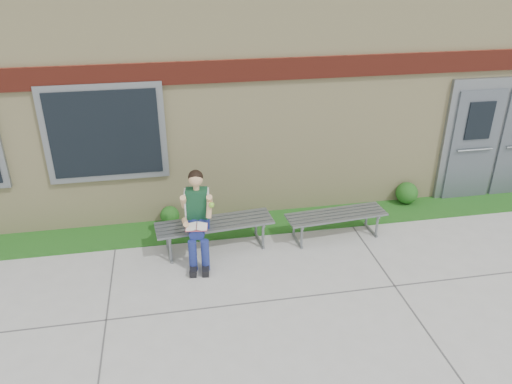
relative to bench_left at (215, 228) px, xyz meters
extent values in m
plane|color=#9E9E99|center=(1.41, -1.96, -0.37)|extent=(80.00, 80.00, 0.00)
cube|color=#155117|center=(1.41, 0.64, -0.36)|extent=(16.00, 0.80, 0.02)
cube|color=beige|center=(1.41, 4.04, 1.63)|extent=(16.00, 6.00, 4.00)
cube|color=maroon|center=(1.41, 1.01, 2.23)|extent=(16.00, 0.06, 0.35)
cube|color=slate|center=(-1.59, 1.00, 1.33)|extent=(1.90, 0.08, 1.60)
cube|color=black|center=(-1.59, 0.96, 1.33)|extent=(1.70, 0.04, 1.40)
cube|color=slate|center=(5.41, 1.00, 0.78)|extent=(2.20, 0.08, 2.30)
cube|color=#515962|center=(4.91, 0.95, 0.68)|extent=(0.92, 0.06, 2.10)
cube|color=slate|center=(0.00, 0.00, 0.09)|extent=(1.88, 0.69, 0.04)
cube|color=slate|center=(-0.73, 0.00, -0.16)|extent=(0.10, 0.51, 0.42)
cube|color=slate|center=(0.73, 0.00, -0.16)|extent=(0.10, 0.51, 0.42)
cube|color=slate|center=(2.00, 0.00, 0.05)|extent=(1.69, 0.60, 0.03)
cube|color=slate|center=(1.34, 0.00, -0.18)|extent=(0.08, 0.46, 0.38)
cube|color=slate|center=(2.66, 0.00, -0.18)|extent=(0.08, 0.46, 0.38)
cube|color=navy|center=(-0.25, -0.05, 0.19)|extent=(0.37, 0.29, 0.16)
cube|color=#0E3620|center=(-0.26, -0.07, 0.51)|extent=(0.35, 0.24, 0.47)
sphere|color=tan|center=(-0.26, -0.08, 0.91)|extent=(0.24, 0.24, 0.21)
sphere|color=black|center=(-0.26, -0.06, 0.93)|extent=(0.25, 0.25, 0.22)
cylinder|color=navy|center=(-0.38, -0.30, 0.21)|extent=(0.20, 0.44, 0.15)
cylinder|color=navy|center=(-0.20, -0.33, 0.21)|extent=(0.20, 0.44, 0.15)
cylinder|color=navy|center=(-0.39, -0.55, -0.11)|extent=(0.12, 0.12, 0.51)
cylinder|color=navy|center=(-0.21, -0.57, -0.11)|extent=(0.12, 0.12, 0.51)
cube|color=black|center=(-0.40, -0.62, -0.32)|extent=(0.13, 0.28, 0.10)
cube|color=black|center=(-0.21, -0.64, -0.32)|extent=(0.13, 0.28, 0.10)
cylinder|color=tan|center=(-0.46, -0.11, 0.57)|extent=(0.12, 0.24, 0.27)
cylinder|color=tan|center=(-0.07, -0.16, 0.57)|extent=(0.12, 0.24, 0.27)
cube|color=white|center=(-0.30, -0.44, 0.31)|extent=(0.34, 0.26, 0.02)
cube|color=#BD4753|center=(-0.30, -0.44, 0.30)|extent=(0.34, 0.27, 0.01)
sphere|color=#7DC434|center=(-0.06, -0.30, 0.58)|extent=(0.09, 0.09, 0.09)
sphere|color=#155117|center=(-0.69, 0.89, -0.18)|extent=(0.33, 0.33, 0.33)
sphere|color=#155117|center=(3.69, 0.89, -0.14)|extent=(0.41, 0.41, 0.41)
camera|label=1|loc=(-0.59, -6.79, 4.00)|focal=35.00mm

